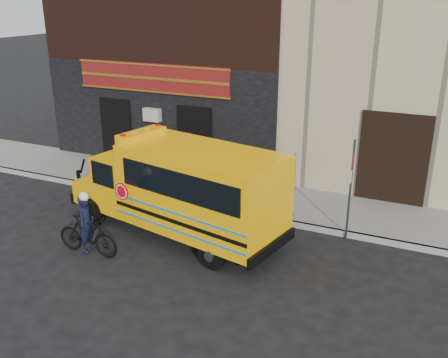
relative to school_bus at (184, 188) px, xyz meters
name	(u,v)px	position (x,y,z in m)	size (l,w,h in m)	color
ground	(209,254)	(1.10, -0.68, -1.51)	(120.00, 120.00, 0.00)	black
curb	(245,215)	(1.10, 1.92, -1.43)	(40.00, 0.20, 0.15)	gray
sidewalk	(261,198)	(1.10, 3.42, -1.43)	(40.00, 3.00, 0.15)	gray
building	(319,7)	(1.06, 9.78, 4.62)	(20.00, 10.70, 12.00)	tan
school_bus	(184,188)	(0.00, 0.00, 0.00)	(7.19, 3.51, 2.92)	black
sign_pole	(351,186)	(4.34, 1.75, 0.14)	(0.07, 0.26, 2.98)	#3C443F
bicycle	(88,235)	(-1.86, -2.03, -0.95)	(0.53, 1.87, 1.12)	black
cyclist	(87,225)	(-1.92, -1.95, -0.71)	(0.59, 0.38, 1.61)	black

